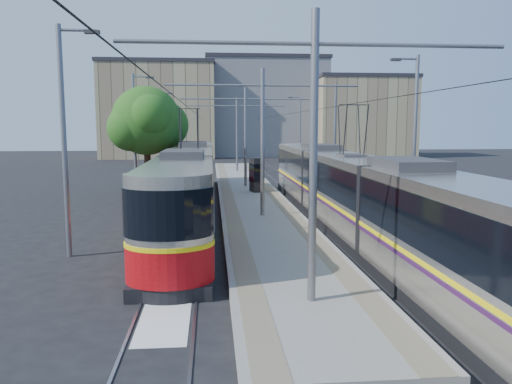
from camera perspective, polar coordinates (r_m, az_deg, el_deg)
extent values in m
plane|color=black|center=(16.62, 3.57, -8.55)|extent=(160.00, 160.00, 0.00)
cube|color=gray|center=(33.17, -0.84, -0.16)|extent=(4.00, 50.00, 0.30)
cube|color=gray|center=(33.07, -3.35, 0.08)|extent=(0.70, 50.00, 0.01)
cube|color=gray|center=(33.29, 1.65, 0.13)|extent=(0.70, 50.00, 0.01)
cube|color=gray|center=(33.15, -8.30, -0.48)|extent=(0.07, 70.00, 0.03)
cube|color=gray|center=(33.10, -5.82, -0.45)|extent=(0.07, 70.00, 0.03)
cube|color=gray|center=(33.52, 4.08, -0.33)|extent=(0.07, 70.00, 0.03)
cube|color=gray|center=(33.78, 6.48, -0.30)|extent=(0.07, 70.00, 0.03)
cube|color=silver|center=(13.63, -9.93, -12.28)|extent=(1.20, 5.00, 0.01)
cube|color=black|center=(26.98, -7.51, -1.91)|extent=(2.30, 27.81, 0.40)
cube|color=#B7B2A7|center=(26.76, -7.57, 1.58)|extent=(2.40, 26.21, 2.90)
cube|color=black|center=(26.71, -7.59, 2.65)|extent=(2.43, 26.21, 1.30)
cube|color=#D6C00B|center=(26.80, -7.55, 0.73)|extent=(2.43, 26.21, 0.12)
cube|color=#A5090E|center=(26.86, -7.54, -0.33)|extent=(2.42, 26.21, 1.10)
cube|color=#2D2D30|center=(26.64, -7.63, 5.01)|extent=(1.68, 3.00, 0.30)
cube|color=black|center=(22.37, 10.68, -3.93)|extent=(2.30, 30.42, 0.40)
cube|color=#B5AFA6|center=(22.11, 10.78, 0.26)|extent=(2.40, 28.82, 2.90)
cube|color=black|center=(22.05, 10.82, 1.55)|extent=(2.43, 28.82, 1.30)
cube|color=yellow|center=(22.16, 10.76, -0.76)|extent=(2.43, 28.82, 0.12)
cube|color=#371240|center=(22.18, 10.75, -1.15)|extent=(2.43, 28.82, 0.10)
cube|color=#2D2D30|center=(21.97, 10.89, 4.41)|extent=(1.68, 3.00, 0.30)
cylinder|color=slate|center=(12.05, 6.57, 3.67)|extent=(0.20, 0.20, 7.00)
cylinder|color=slate|center=(12.17, 6.77, 16.45)|extent=(9.20, 0.10, 0.10)
cylinder|color=slate|center=(23.92, 0.75, 5.63)|extent=(0.20, 0.20, 7.00)
cylinder|color=slate|center=(23.98, 0.76, 12.09)|extent=(9.20, 0.10, 0.10)
cylinder|color=slate|center=(35.87, -1.21, 6.27)|extent=(0.20, 0.20, 7.00)
cylinder|color=slate|center=(35.91, -1.22, 10.58)|extent=(9.20, 0.10, 0.10)
cylinder|color=slate|center=(47.85, -2.19, 6.59)|extent=(0.20, 0.20, 7.00)
cylinder|color=slate|center=(47.88, -2.21, 9.82)|extent=(9.20, 0.10, 0.10)
cylinder|color=black|center=(32.81, -7.22, 9.15)|extent=(0.02, 70.00, 0.02)
cylinder|color=black|center=(33.34, 5.40, 9.15)|extent=(0.02, 70.00, 0.02)
cylinder|color=slate|center=(18.50, -21.08, 5.18)|extent=(0.18, 0.18, 8.00)
cube|color=#2D2D30|center=(18.48, -18.23, 16.98)|extent=(0.50, 0.22, 0.12)
cylinder|color=slate|center=(34.16, -13.71, 6.33)|extent=(0.18, 0.18, 8.00)
cube|color=#2D2D30|center=(34.16, -12.04, 12.68)|extent=(0.50, 0.22, 0.12)
cylinder|color=slate|center=(50.04, -10.98, 6.73)|extent=(0.18, 0.18, 8.00)
cube|color=#2D2D30|center=(50.03, -9.81, 11.06)|extent=(0.50, 0.22, 0.12)
cylinder|color=slate|center=(25.78, 17.67, 5.86)|extent=(0.18, 0.18, 8.00)
cube|color=#2D2D30|center=(25.56, 15.67, 14.35)|extent=(0.50, 0.22, 0.12)
cylinder|color=slate|center=(41.00, 8.99, 6.62)|extent=(0.18, 0.18, 8.00)
cube|color=#2D2D30|center=(40.87, 7.57, 11.91)|extent=(0.50, 0.22, 0.12)
cylinder|color=slate|center=(56.66, 5.04, 6.92)|extent=(0.18, 0.18, 8.00)
cube|color=#2D2D30|center=(56.56, 3.97, 10.73)|extent=(0.50, 0.22, 0.12)
cube|color=black|center=(32.75, -0.02, 1.98)|extent=(0.81, 1.09, 2.24)
cube|color=black|center=(32.73, -0.02, 2.24)|extent=(0.85, 1.14, 1.17)
cylinder|color=#382314|center=(33.74, -12.26, 2.09)|extent=(0.41, 0.41, 2.99)
sphere|color=#1F4D16|center=(33.59, -12.43, 7.96)|extent=(4.48, 4.48, 4.48)
sphere|color=#1F4D16|center=(34.21, -10.38, 7.54)|extent=(3.17, 3.17, 3.17)
cube|color=tan|center=(76.18, -10.92, 8.94)|extent=(16.00, 12.00, 13.24)
cube|color=#262328|center=(76.67, -11.06, 14.08)|extent=(16.32, 12.24, 0.50)
cube|color=slate|center=(80.26, 0.96, 9.42)|extent=(18.00, 14.00, 14.41)
cube|color=#262328|center=(80.85, 0.97, 14.71)|extent=(18.36, 14.28, 0.50)
cube|color=tan|center=(77.12, 11.95, 8.21)|extent=(14.00, 10.00, 11.40)
cube|color=#262328|center=(77.43, 12.07, 12.62)|extent=(14.28, 10.20, 0.50)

